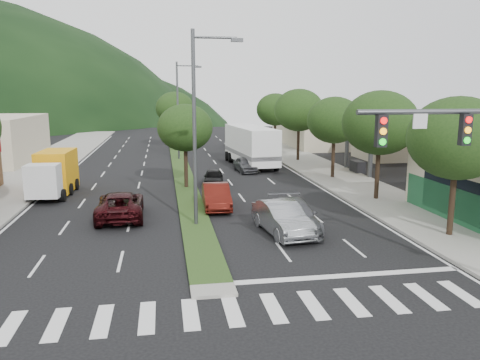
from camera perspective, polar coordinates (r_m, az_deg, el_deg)
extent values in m
plane|color=black|center=(17.39, -3.43, -12.87)|extent=(160.00, 160.00, 0.00)
cube|color=gray|center=(43.78, 9.53, 1.46)|extent=(5.00, 90.00, 0.15)
cube|color=gray|center=(42.99, -24.63, 0.47)|extent=(6.00, 90.00, 0.15)
cube|color=#223E16|center=(44.44, -7.22, 1.64)|extent=(1.60, 56.00, 0.12)
cube|color=silver|center=(15.59, -2.63, -15.76)|extent=(19.00, 2.20, 0.01)
cylinder|color=#47494C|center=(17.08, 23.42, 7.65)|extent=(6.00, 0.18, 0.18)
cube|color=black|center=(17.43, 25.77, 5.53)|extent=(0.35, 0.25, 1.05)
cube|color=black|center=(15.90, 16.84, 5.74)|extent=(0.35, 0.25, 1.05)
cube|color=silver|center=(43.16, 19.30, 7.47)|extent=(12.00, 8.00, 0.50)
cube|color=#E49F0C|center=(43.17, 19.27, 7.00)|extent=(12.20, 8.20, 0.50)
cylinder|color=#47494C|center=(39.35, 15.67, 3.47)|extent=(0.36, 0.36, 4.60)
cylinder|color=#47494C|center=(43.33, 25.32, 3.47)|extent=(0.36, 0.36, 4.60)
cylinder|color=#47494C|center=(43.90, 12.92, 4.30)|extent=(0.36, 0.36, 4.60)
cylinder|color=#47494C|center=(47.50, 21.92, 4.26)|extent=(0.36, 0.36, 4.60)
cube|color=black|center=(41.84, 14.11, 1.52)|extent=(0.80, 1.60, 1.10)
cube|color=black|center=(45.61, 23.38, 1.70)|extent=(0.80, 1.60, 1.10)
cube|color=beige|center=(63.63, 10.07, 6.55)|extent=(10.00, 16.00, 5.20)
cylinder|color=black|center=(24.59, 24.46, -1.98)|extent=(0.28, 0.28, 3.64)
ellipsoid|color=black|center=(24.17, 24.98, 4.65)|extent=(4.60, 4.60, 3.91)
cylinder|color=black|center=(31.39, 16.41, 1.25)|extent=(0.28, 0.28, 3.81)
ellipsoid|color=black|center=(31.07, 16.70, 6.70)|extent=(4.80, 4.80, 4.08)
cylinder|color=black|center=(38.69, 11.29, 3.01)|extent=(0.28, 0.28, 3.58)
ellipsoid|color=black|center=(38.43, 11.44, 7.17)|extent=(4.40, 4.40, 3.74)
cylinder|color=black|center=(48.09, 7.11, 4.78)|extent=(0.28, 0.28, 3.92)
ellipsoid|color=black|center=(47.88, 7.20, 8.45)|extent=(5.00, 5.00, 4.25)
cylinder|color=black|center=(57.72, 4.30, 5.68)|extent=(0.28, 0.28, 3.70)
ellipsoid|color=black|center=(57.54, 4.34, 8.57)|extent=(4.60, 4.60, 3.91)
cylinder|color=black|center=(34.30, -6.62, 1.95)|extent=(0.28, 0.28, 3.36)
ellipsoid|color=black|center=(34.00, -6.71, 6.35)|extent=(4.00, 4.00, 3.40)
cylinder|color=black|center=(60.10, -7.87, 5.83)|extent=(0.28, 0.28, 3.81)
ellipsoid|color=black|center=(59.93, -7.95, 8.69)|extent=(4.80, 4.80, 4.08)
cylinder|color=#47494C|center=(24.01, -5.57, 5.96)|extent=(0.20, 0.20, 10.00)
cylinder|color=#47494C|center=(24.18, -3.06, 16.95)|extent=(2.20, 0.12, 0.12)
cube|color=#47494C|center=(24.31, -0.37, 16.69)|extent=(0.60, 0.25, 0.18)
cylinder|color=#47494C|center=(48.94, -7.59, 8.27)|extent=(0.20, 0.20, 10.00)
cylinder|color=#47494C|center=(49.02, -6.40, 13.67)|extent=(2.20, 0.12, 0.12)
cube|color=#47494C|center=(49.09, -5.08, 13.58)|extent=(0.60, 0.25, 0.18)
imported|color=#979A9E|center=(23.37, 5.16, -4.65)|extent=(2.29, 4.98, 1.58)
imported|color=black|center=(26.99, -14.38, -2.95)|extent=(2.66, 5.48, 1.50)
imported|color=black|center=(35.50, -3.26, 0.34)|extent=(1.90, 3.72, 1.21)
imported|color=#525257|center=(24.00, 6.52, -4.36)|extent=(2.39, 5.31, 1.51)
imported|color=#53140D|center=(28.39, -2.90, -1.99)|extent=(1.71, 4.52, 1.47)
imported|color=black|center=(46.65, 1.70, 2.81)|extent=(2.13, 4.36, 1.19)
imported|color=#4D4E52|center=(41.46, 0.65, 1.90)|extent=(1.89, 3.93, 1.29)
imported|color=black|center=(59.81, -0.44, 4.66)|extent=(2.61, 5.20, 1.45)
cube|color=silver|center=(31.90, -22.86, -0.10)|extent=(2.05, 1.54, 2.09)
cube|color=orange|center=(35.09, -21.40, 1.06)|extent=(2.26, 3.91, 2.82)
cube|color=black|center=(34.59, -21.57, -1.00)|extent=(2.05, 5.35, 0.27)
cylinder|color=black|center=(32.18, -20.76, -1.77)|extent=(0.31, 0.83, 0.82)
cylinder|color=black|center=(32.75, -24.31, -1.82)|extent=(0.31, 0.83, 0.82)
cylinder|color=black|center=(34.07, -19.98, -1.06)|extent=(0.31, 0.83, 0.82)
cylinder|color=black|center=(34.61, -23.35, -1.12)|extent=(0.31, 0.83, 0.82)
cylinder|color=black|center=(35.80, -19.34, -0.48)|extent=(0.31, 0.83, 0.82)
cylinder|color=black|center=(36.31, -22.57, -0.55)|extent=(0.31, 0.83, 0.82)
cube|color=white|center=(44.69, 1.32, 4.42)|extent=(3.68, 9.95, 3.24)
cube|color=slate|center=(44.79, 1.32, 3.39)|extent=(3.74, 9.96, 0.38)
cylinder|color=black|center=(48.27, -1.54, 2.94)|extent=(0.48, 1.01, 0.97)
cylinder|color=black|center=(48.98, 1.54, 3.05)|extent=(0.48, 1.01, 0.97)
cylinder|color=black|center=(47.15, -1.20, 2.76)|extent=(0.48, 1.01, 0.97)
cylinder|color=black|center=(47.87, 1.94, 2.87)|extent=(0.48, 1.01, 0.97)
cylinder|color=black|center=(41.20, 0.90, 1.62)|extent=(0.48, 1.01, 0.97)
cylinder|color=black|center=(42.02, 4.44, 1.77)|extent=(0.48, 1.01, 0.97)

